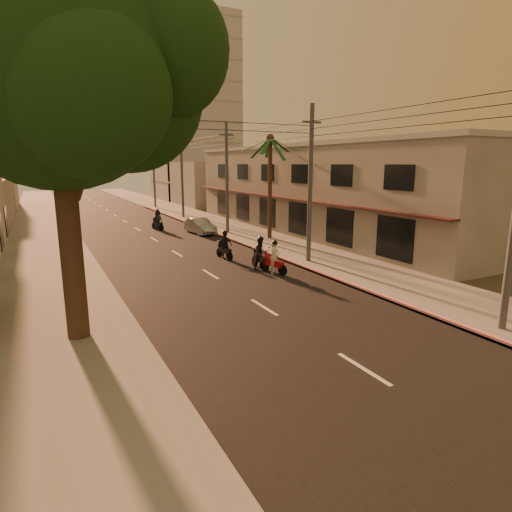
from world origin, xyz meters
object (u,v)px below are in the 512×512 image
object	(u,v)px
scooter_mid_a	(261,254)
parked_car	(200,226)
scooter_mid_b	(225,246)
scooter_far_a	(158,220)
broadleaf_tree	(68,70)
scooter_red	(274,259)
palm_tree	(270,144)

from	to	relation	value
scooter_mid_a	parked_car	size ratio (longest dim) A/B	0.47
scooter_mid_b	scooter_far_a	xyz separation A→B (m)	(-0.61, 13.62, 0.03)
scooter_mid_b	parked_car	xyz separation A→B (m)	(1.98, 9.94, -0.16)
scooter_mid_a	scooter_mid_b	world-z (taller)	scooter_mid_a
broadleaf_tree	scooter_far_a	bearing A→B (deg)	70.12
scooter_mid_b	scooter_mid_a	bearing A→B (deg)	-84.00
scooter_red	parked_car	bearing A→B (deg)	66.82
palm_tree	scooter_far_a	xyz separation A→B (m)	(-6.45, 8.72, -6.31)
broadleaf_tree	scooter_mid_b	distance (m)	14.70
broadleaf_tree	scooter_mid_b	xyz separation A→B (m)	(8.77, 8.96, -7.67)
scooter_red	scooter_far_a	distance (m)	18.17
scooter_mid_a	scooter_mid_b	size ratio (longest dim) A/B	1.03
palm_tree	scooter_red	world-z (taller)	palm_tree
broadleaf_tree	scooter_red	world-z (taller)	broadleaf_tree
scooter_far_a	scooter_mid_a	bearing A→B (deg)	-101.41
scooter_far_a	scooter_red	bearing A→B (deg)	-101.23
broadleaf_tree	scooter_far_a	xyz separation A→B (m)	(8.16, 22.58, -7.63)
scooter_red	scooter_mid_b	xyz separation A→B (m)	(-0.94, 4.48, -0.00)
scooter_red	parked_car	xyz separation A→B (m)	(1.05, 14.42, -0.17)
scooter_mid_b	scooter_far_a	size ratio (longest dim) A/B	0.98
scooter_red	broadleaf_tree	bearing A→B (deg)	-174.28
broadleaf_tree	scooter_mid_a	xyz separation A→B (m)	(9.55, 5.72, -7.64)
palm_tree	scooter_red	bearing A→B (deg)	-117.60
broadleaf_tree	scooter_mid_a	size ratio (longest dim) A/B	6.43
broadleaf_tree	palm_tree	size ratio (longest dim) A/B	1.48
scooter_mid_b	parked_car	distance (m)	10.14
scooter_mid_b	scooter_far_a	bearing A→B (deg)	85.04
scooter_far_a	parked_car	size ratio (longest dim) A/B	0.46
scooter_mid_a	parked_car	bearing A→B (deg)	84.59
scooter_red	scooter_mid_a	size ratio (longest dim) A/B	0.97
scooter_red	scooter_mid_b	bearing A→B (deg)	82.77
scooter_red	scooter_mid_a	bearing A→B (deg)	78.25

